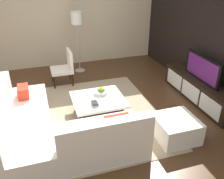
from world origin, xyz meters
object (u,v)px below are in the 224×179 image
at_px(television, 203,69).
at_px(coffee_table, 98,106).
at_px(accent_chair_near, 65,66).
at_px(fruit_bowl, 101,91).
at_px(ottoman, 176,128).
at_px(floor_lamp, 77,22).
at_px(media_console, 199,90).
at_px(sectional_couch, 50,129).
at_px(book_stack, 95,104).

xyz_separation_m(television, coffee_table, (-0.10, -2.30, -0.57)).
relative_size(accent_chair_near, fruit_bowl, 3.11).
height_order(accent_chair_near, ottoman, accent_chair_near).
bearing_deg(accent_chair_near, coffee_table, 10.06).
bearing_deg(floor_lamp, fruit_bowl, 0.53).
bearing_deg(accent_chair_near, fruit_bowl, 15.17).
bearing_deg(media_console, television, 90.00).
xyz_separation_m(ottoman, fruit_bowl, (-1.32, -1.00, 0.23)).
bearing_deg(accent_chair_near, sectional_couch, -18.20).
bearing_deg(ottoman, sectional_couch, -104.14).
xyz_separation_m(sectional_couch, accent_chair_near, (-2.29, 0.60, 0.20)).
xyz_separation_m(coffee_table, ottoman, (1.14, 1.10, -0.00)).
distance_m(television, coffee_table, 2.37).
distance_m(floor_lamp, ottoman, 3.85).
bearing_deg(accent_chair_near, floor_lamp, 141.56).
xyz_separation_m(coffee_table, accent_chair_near, (-1.68, -0.41, 0.29)).
bearing_deg(coffee_table, sectional_couch, -58.72).
relative_size(coffee_table, fruit_bowl, 3.63).
xyz_separation_m(television, sectional_couch, (0.51, -3.30, -0.49)).
distance_m(accent_chair_near, floor_lamp, 1.25).
bearing_deg(sectional_couch, floor_lamp, 160.04).
distance_m(ottoman, fruit_bowl, 1.67).
xyz_separation_m(media_console, ottoman, (1.04, -1.20, -0.05)).
xyz_separation_m(ottoman, book_stack, (-0.91, -1.22, 0.21)).
height_order(ottoman, fruit_bowl, fruit_bowl).
xyz_separation_m(floor_lamp, ottoman, (3.52, 1.02, -1.20)).
relative_size(media_console, ottoman, 3.13).
height_order(sectional_couch, floor_lamp, floor_lamp).
height_order(accent_chair_near, fruit_bowl, accent_chair_near).
height_order(sectional_couch, accent_chair_near, accent_chair_near).
bearing_deg(coffee_table, book_stack, -28.58).
relative_size(television, floor_lamp, 0.67).
xyz_separation_m(media_console, book_stack, (0.13, -2.42, 0.16)).
bearing_deg(book_stack, fruit_bowl, 150.82).
distance_m(media_console, coffee_table, 2.30).
height_order(media_console, sectional_couch, sectional_couch).
bearing_deg(ottoman, floor_lamp, -163.89).
bearing_deg(sectional_couch, accent_chair_near, 165.38).
height_order(sectional_couch, coffee_table, sectional_couch).
distance_m(accent_chair_near, book_stack, 1.93).
bearing_deg(floor_lamp, book_stack, -4.50).
bearing_deg(media_console, floor_lamp, -138.23).
height_order(media_console, fruit_bowl, fruit_bowl).
bearing_deg(coffee_table, ottoman, 43.94).
distance_m(television, ottoman, 1.69).
xyz_separation_m(media_console, television, (-0.00, 0.00, 0.52)).
xyz_separation_m(coffee_table, fruit_bowl, (-0.18, 0.10, 0.23)).
height_order(media_console, television, television).
bearing_deg(television, floor_lamp, -138.22).
bearing_deg(fruit_bowl, ottoman, 37.10).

